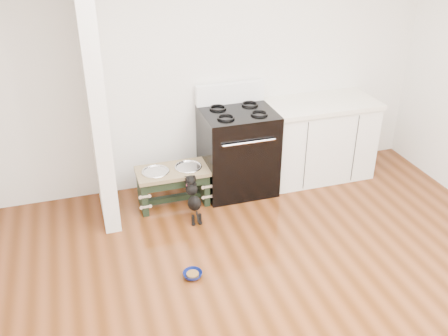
% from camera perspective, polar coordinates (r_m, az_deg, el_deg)
% --- Properties ---
extents(ground, '(5.00, 5.00, 0.00)m').
position_cam_1_polar(ground, '(3.99, 8.42, -18.00)').
color(ground, '#48230C').
rests_on(ground, ground).
extents(room_shell, '(5.00, 5.00, 5.00)m').
position_cam_1_polar(room_shell, '(3.04, 10.54, 3.63)').
color(room_shell, silver).
rests_on(room_shell, ground).
extents(partition_wall, '(0.15, 0.80, 2.70)m').
position_cam_1_polar(partition_wall, '(4.78, -14.66, 8.90)').
color(partition_wall, silver).
rests_on(partition_wall, ground).
extents(oven_range, '(0.76, 0.69, 1.14)m').
position_cam_1_polar(oven_range, '(5.41, 1.56, 2.12)').
color(oven_range, black).
rests_on(oven_range, ground).
extents(cabinet_run, '(1.24, 0.64, 0.91)m').
position_cam_1_polar(cabinet_run, '(5.80, 10.71, 3.22)').
color(cabinet_run, white).
rests_on(cabinet_run, ground).
extents(dog_feeder, '(0.74, 0.40, 0.42)m').
position_cam_1_polar(dog_feeder, '(5.23, -5.88, -1.34)').
color(dog_feeder, black).
rests_on(dog_feeder, ground).
extents(puppy, '(0.13, 0.38, 0.45)m').
position_cam_1_polar(puppy, '(4.99, -3.54, -3.39)').
color(puppy, black).
rests_on(puppy, ground).
extents(floor_bowl, '(0.20, 0.20, 0.05)m').
position_cam_1_polar(floor_bowl, '(4.39, -3.60, -12.07)').
color(floor_bowl, navy).
rests_on(floor_bowl, ground).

